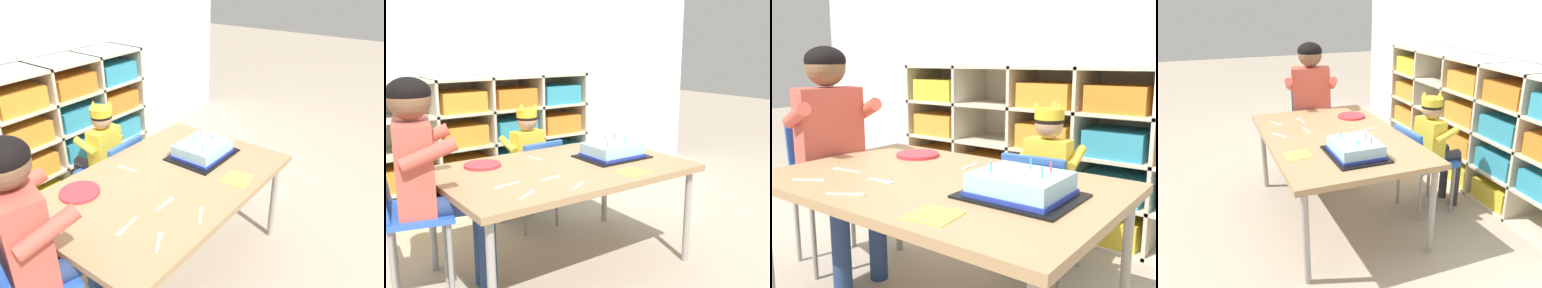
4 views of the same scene
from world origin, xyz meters
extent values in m
plane|color=tan|center=(0.00, 0.00, 0.00)|extent=(16.00, 16.00, 0.00)
cube|color=silver|center=(0.00, 1.46, 1.42)|extent=(5.03, 0.10, 2.83)
cube|color=beige|center=(-0.11, 1.39, 0.50)|extent=(2.10, 0.01, 1.00)
cube|color=beige|center=(-0.32, 1.20, 0.50)|extent=(0.02, 0.39, 1.00)
cube|color=beige|center=(0.10, 1.20, 0.50)|extent=(0.02, 0.39, 1.00)
cube|color=beige|center=(0.51, 1.20, 0.50)|extent=(0.02, 0.39, 1.00)
cube|color=beige|center=(0.93, 1.20, 0.50)|extent=(0.02, 0.39, 1.00)
cube|color=beige|center=(-0.11, 1.20, 0.01)|extent=(2.10, 0.39, 0.02)
cube|color=beige|center=(-0.11, 1.20, 0.25)|extent=(2.10, 0.39, 0.02)
cube|color=beige|center=(-0.11, 1.20, 0.50)|extent=(2.10, 0.39, 0.02)
cube|color=beige|center=(-0.11, 1.20, 0.74)|extent=(2.10, 0.39, 0.02)
cube|color=beige|center=(-0.11, 1.20, 0.99)|extent=(2.10, 0.39, 0.02)
cube|color=yellow|center=(-0.53, 1.18, 0.09)|extent=(0.32, 0.31, 0.15)
cube|color=yellow|center=(-0.11, 1.18, 0.09)|extent=(0.32, 0.31, 0.15)
cube|color=yellow|center=(0.31, 1.18, 0.09)|extent=(0.32, 0.31, 0.15)
cube|color=orange|center=(-0.53, 1.18, 0.34)|extent=(0.32, 0.31, 0.15)
cube|color=orange|center=(-0.11, 1.18, 0.34)|extent=(0.32, 0.31, 0.15)
cube|color=teal|center=(0.31, 1.18, 0.34)|extent=(0.32, 0.31, 0.15)
cube|color=teal|center=(0.72, 1.18, 0.34)|extent=(0.32, 0.31, 0.15)
cube|color=orange|center=(-0.11, 1.18, 0.58)|extent=(0.32, 0.31, 0.15)
cube|color=teal|center=(0.31, 1.18, 0.58)|extent=(0.32, 0.31, 0.15)
cube|color=orange|center=(0.72, 1.18, 0.58)|extent=(0.32, 0.31, 0.15)
cube|color=orange|center=(-0.11, 1.18, 0.82)|extent=(0.32, 0.31, 0.15)
cube|color=orange|center=(0.31, 1.18, 0.82)|extent=(0.32, 0.31, 0.15)
cube|color=teal|center=(0.72, 1.18, 0.82)|extent=(0.32, 0.31, 0.15)
cube|color=#A37F56|center=(0.00, 0.00, 0.56)|extent=(1.33, 0.87, 0.03)
cylinder|color=#9E9993|center=(-0.61, -0.37, 0.27)|extent=(0.04, 0.04, 0.55)
cylinder|color=#9E9993|center=(0.61, -0.37, 0.27)|extent=(0.04, 0.04, 0.55)
cylinder|color=#9E9993|center=(-0.61, 0.37, 0.27)|extent=(0.04, 0.04, 0.55)
cylinder|color=#9E9993|center=(0.61, 0.37, 0.27)|extent=(0.04, 0.04, 0.55)
cube|color=blue|center=(0.14, 0.62, 0.36)|extent=(0.35, 0.36, 0.03)
cube|color=blue|center=(0.16, 0.46, 0.49)|extent=(0.30, 0.08, 0.24)
cylinder|color=gray|center=(0.26, 0.77, 0.17)|extent=(0.02, 0.02, 0.35)
cylinder|color=gray|center=(0.00, 0.75, 0.17)|extent=(0.02, 0.02, 0.35)
cylinder|color=gray|center=(0.29, 0.50, 0.17)|extent=(0.02, 0.02, 0.35)
cylinder|color=gray|center=(0.03, 0.47, 0.17)|extent=(0.02, 0.02, 0.35)
cube|color=yellow|center=(0.14, 0.63, 0.52)|extent=(0.22, 0.13, 0.29)
sphere|color=tan|center=(0.14, 0.63, 0.73)|extent=(0.13, 0.13, 0.13)
ellipsoid|color=black|center=(0.14, 0.63, 0.75)|extent=(0.14, 0.14, 0.10)
cylinder|color=yellow|center=(0.14, 0.63, 0.78)|extent=(0.14, 0.14, 0.05)
cone|color=yellow|center=(0.14, 0.69, 0.82)|extent=(0.04, 0.04, 0.04)
cone|color=yellow|center=(0.20, 0.61, 0.82)|extent=(0.04, 0.04, 0.04)
cone|color=yellow|center=(0.09, 0.60, 0.82)|extent=(0.04, 0.04, 0.04)
cylinder|color=#33333D|center=(0.20, 0.74, 0.40)|extent=(0.09, 0.22, 0.07)
cylinder|color=#33333D|center=(0.07, 0.73, 0.40)|extent=(0.09, 0.22, 0.07)
cylinder|color=#33333D|center=(0.19, 0.85, 0.18)|extent=(0.06, 0.06, 0.37)
cylinder|color=#33333D|center=(0.06, 0.83, 0.18)|extent=(0.06, 0.06, 0.37)
cylinder|color=yellow|center=(0.26, 0.68, 0.58)|extent=(0.06, 0.18, 0.10)
cylinder|color=yellow|center=(0.02, 0.66, 0.58)|extent=(0.06, 0.18, 0.10)
cube|color=blue|center=(-0.76, 0.07, 0.47)|extent=(0.39, 0.43, 0.03)
cylinder|color=gray|center=(-0.68, -0.11, 0.23)|extent=(0.02, 0.02, 0.46)
cylinder|color=gray|center=(-0.61, 0.18, 0.23)|extent=(0.02, 0.02, 0.46)
cylinder|color=gray|center=(-0.92, -0.04, 0.23)|extent=(0.02, 0.02, 0.46)
cylinder|color=gray|center=(-0.84, 0.25, 0.23)|extent=(0.02, 0.02, 0.46)
cube|color=#D15647|center=(-0.76, 0.07, 0.69)|extent=(0.23, 0.33, 0.42)
sphere|color=brown|center=(-0.76, 0.07, 1.00)|extent=(0.19, 0.19, 0.19)
ellipsoid|color=black|center=(-0.76, 0.07, 1.03)|extent=(0.19, 0.19, 0.14)
cylinder|color=navy|center=(-0.64, -0.06, 0.51)|extent=(0.32, 0.17, 0.10)
cylinder|color=navy|center=(-0.59, 0.12, 0.51)|extent=(0.32, 0.17, 0.10)
cylinder|color=navy|center=(-0.50, -0.09, 0.24)|extent=(0.08, 0.08, 0.48)
cylinder|color=navy|center=(-0.45, 0.08, 0.24)|extent=(0.08, 0.08, 0.48)
cylinder|color=#D15647|center=(-0.75, -0.11, 0.78)|extent=(0.26, 0.13, 0.14)
cylinder|color=#D15647|center=(-0.66, 0.22, 0.78)|extent=(0.26, 0.13, 0.14)
cube|color=black|center=(0.35, 0.00, 0.58)|extent=(0.38, 0.30, 0.01)
cube|color=#9ED1EF|center=(0.35, 0.00, 0.63)|extent=(0.29, 0.25, 0.08)
cube|color=#283DB2|center=(0.35, 0.00, 0.60)|extent=(0.30, 0.26, 0.02)
cylinder|color=#E54C66|center=(0.43, 0.07, 0.68)|extent=(0.01, 0.01, 0.04)
cylinder|color=#4CB2E5|center=(0.44, -0.02, 0.68)|extent=(0.01, 0.01, 0.04)
cylinder|color=#4CB2E5|center=(0.27, -0.06, 0.68)|extent=(0.01, 0.01, 0.04)
cylinder|color=#4CB2E5|center=(0.36, 0.06, 0.68)|extent=(0.01, 0.01, 0.04)
cylinder|color=#DB333D|center=(-0.35, 0.26, 0.59)|extent=(0.20, 0.20, 0.01)
cube|color=#F4DB4C|center=(0.24, -0.30, 0.58)|extent=(0.16, 0.16, 0.00)
cube|color=white|center=(-0.19, -0.15, 0.58)|extent=(0.09, 0.02, 0.00)
cube|color=white|center=(-0.12, -0.14, 0.58)|extent=(0.04, 0.02, 0.00)
cube|color=white|center=(-0.41, -0.31, 0.58)|extent=(0.08, 0.05, 0.00)
cube|color=white|center=(-0.35, -0.28, 0.58)|extent=(0.04, 0.04, 0.00)
cube|color=white|center=(-0.38, -0.12, 0.58)|extent=(0.10, 0.03, 0.00)
cube|color=white|center=(-0.45, -0.13, 0.58)|extent=(0.04, 0.03, 0.00)
cube|color=white|center=(-0.03, 0.22, 0.58)|extent=(0.02, 0.09, 0.00)
cube|color=white|center=(-0.04, 0.29, 0.58)|extent=(0.03, 0.04, 0.00)
cube|color=white|center=(-0.15, -0.34, 0.58)|extent=(0.08, 0.06, 0.00)
cube|color=white|center=(-0.09, -0.31, 0.58)|extent=(0.04, 0.04, 0.00)
camera|label=1|loc=(-1.29, -1.14, 1.64)|focal=35.43mm
camera|label=2|loc=(-1.32, -1.98, 1.24)|focal=42.46mm
camera|label=3|loc=(1.03, -1.22, 1.03)|focal=40.68mm
camera|label=4|loc=(2.24, -0.78, 1.42)|focal=36.34mm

